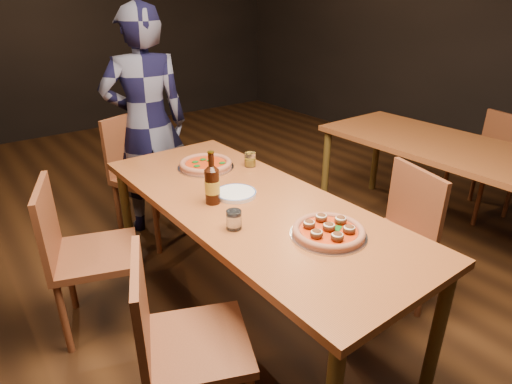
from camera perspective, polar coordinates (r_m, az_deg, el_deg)
ground at (r=2.65m, az=-0.68°, el=-15.94°), size 9.00×9.00×0.00m
table_main at (r=2.27m, az=-0.77°, el=-2.83°), size 0.80×2.00×0.75m
table_right at (r=3.39m, az=25.25°, el=4.29°), size 0.80×2.00×0.75m
chair_main_nw at (r=1.85m, az=-7.93°, el=-19.34°), size 0.55×0.55×0.90m
chair_main_sw at (r=2.48m, az=-20.60°, el=-7.68°), size 0.55×0.55×0.93m
chair_main_e at (r=2.56m, az=16.47°, el=-6.28°), size 0.52×0.52×0.90m
chair_end at (r=3.29m, az=-13.63°, el=1.96°), size 0.59×0.59×0.98m
chair_nbr_right at (r=4.05m, az=27.94°, el=3.29°), size 0.50×0.50×0.89m
pizza_meatball at (r=1.94m, az=9.65°, el=-5.12°), size 0.35×0.35×0.06m
pizza_margherita at (r=2.68m, az=-6.71°, el=3.70°), size 0.35×0.35×0.05m
plate_stack at (r=2.30m, az=-2.73°, el=-0.21°), size 0.22×0.22×0.02m
beer_bottle at (r=2.19m, az=-5.86°, el=0.88°), size 0.08×0.08×0.27m
water_glass at (r=1.96m, az=-2.96°, el=-3.72°), size 0.07×0.07×0.09m
amber_glass at (r=2.68m, az=-0.79°, el=4.36°), size 0.07×0.07×0.09m
diner at (r=3.33m, az=-14.37°, el=8.71°), size 0.71×0.56×1.70m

